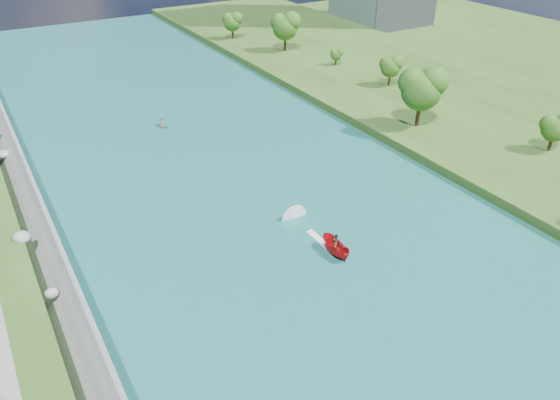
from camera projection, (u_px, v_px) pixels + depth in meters
ground at (348, 295)px, 56.71m from camera, size 260.00×260.00×0.00m
river_water at (256, 208)px, 71.49m from camera, size 55.00×240.00×0.10m
berm_east at (512, 127)px, 92.78m from camera, size 44.00×240.00×1.50m
riprap_bank at (48, 261)px, 58.79m from camera, size 4.73×236.00×4.48m
trees_east at (416, 87)px, 93.21m from camera, size 16.36×140.77×11.76m
motorboat at (330, 243)px, 63.28m from camera, size 3.60×19.14×2.23m
raft at (162, 125)px, 94.37m from camera, size 2.65×3.06×1.48m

